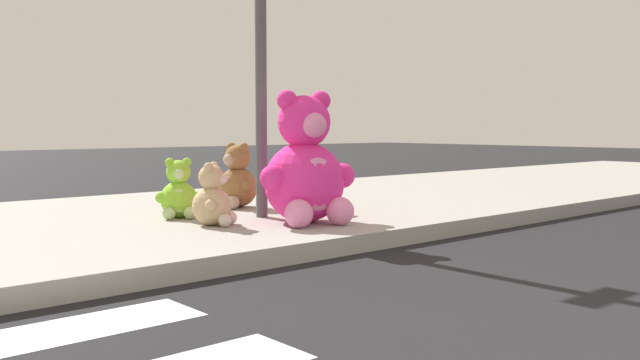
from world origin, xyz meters
The scene contains 7 objects.
sidewalk centered at (0.00, 5.20, 0.07)m, with size 28.00×4.40×0.15m, color #9E9B93.
sign_pole centered at (1.00, 4.40, 1.85)m, with size 0.56×0.11×3.20m.
plush_pink_large centered at (1.06, 3.81, 0.63)m, with size 0.90×0.84×1.19m.
plush_red centered at (1.60, 4.45, 0.39)m, with size 0.45×0.43×0.61m.
plush_lime centered at (0.37, 4.86, 0.38)m, with size 0.40×0.41×0.57m.
plush_brown centered at (1.26, 5.21, 0.43)m, with size 0.48×0.53×0.70m.
plush_tan centered at (0.35, 4.22, 0.37)m, with size 0.40×0.40×0.56m.
Camera 1 is at (-2.82, -0.80, 1.01)m, focal length 37.94 mm.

